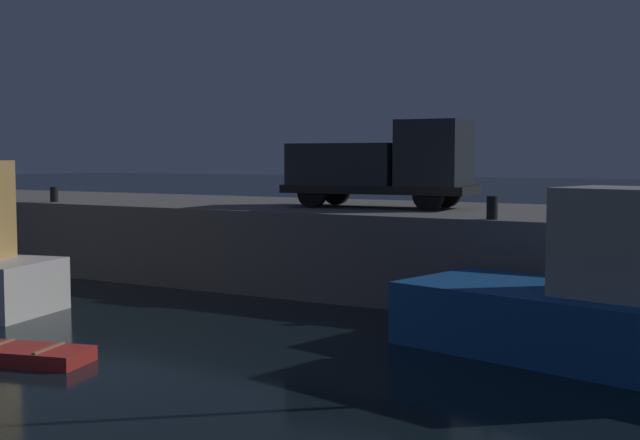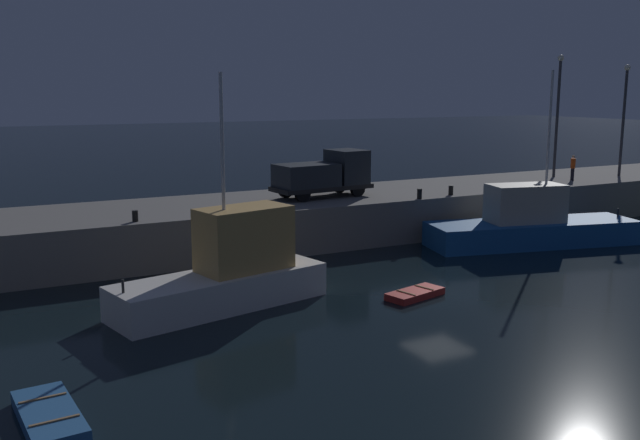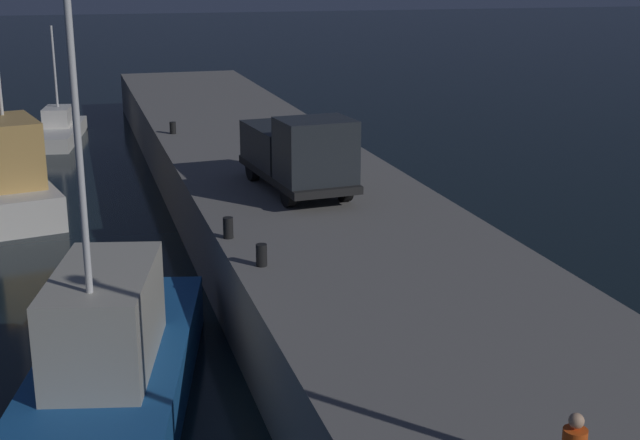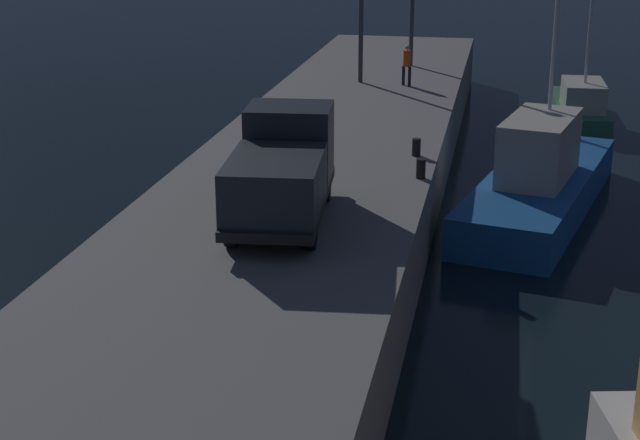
# 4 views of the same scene
# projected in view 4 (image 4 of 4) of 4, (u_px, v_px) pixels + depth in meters

# --- Properties ---
(pier_quay) EXTENTS (68.07, 7.83, 2.48)m
(pier_quay) POSITION_uv_depth(u_px,v_px,m) (260.00, 274.00, 24.86)
(pier_quay) COLOR slate
(pier_quay) RESTS_ON ground
(fishing_boat_white) EXTENTS (12.37, 5.86, 9.66)m
(fishing_boat_white) POSITION_uv_depth(u_px,v_px,m) (539.00, 181.00, 33.17)
(fishing_boat_white) COLOR #195193
(fishing_boat_white) RESTS_ON ground
(fishing_boat_orange) EXTENTS (7.93, 2.52, 6.93)m
(fishing_boat_orange) POSITION_uv_depth(u_px,v_px,m) (580.00, 107.00, 45.81)
(fishing_boat_orange) COLOR #2D6647
(fishing_boat_orange) RESTS_ON ground
(utility_truck) EXTENTS (6.02, 2.78, 2.66)m
(utility_truck) POSITION_uv_depth(u_px,v_px,m) (282.00, 170.00, 24.70)
(utility_truck) COLOR black
(utility_truck) RESTS_ON pier_quay
(dockworker) EXTENTS (0.44, 0.44, 1.75)m
(dockworker) POSITION_uv_depth(u_px,v_px,m) (407.00, 63.00, 41.84)
(dockworker) COLOR black
(dockworker) RESTS_ON pier_quay
(bollard_central) EXTENTS (0.28, 0.28, 0.59)m
(bollard_central) POSITION_uv_depth(u_px,v_px,m) (421.00, 169.00, 28.60)
(bollard_central) COLOR black
(bollard_central) RESTS_ON pier_quay
(bollard_east) EXTENTS (0.28, 0.28, 0.56)m
(bollard_east) POSITION_uv_depth(u_px,v_px,m) (416.00, 147.00, 31.02)
(bollard_east) COLOR black
(bollard_east) RESTS_ON pier_quay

